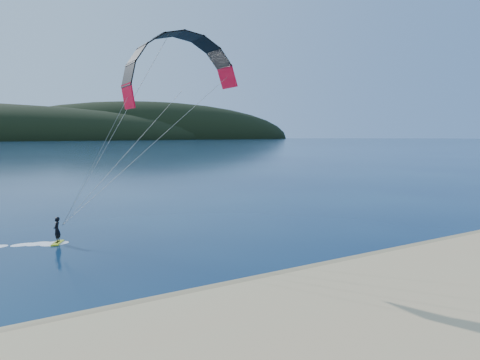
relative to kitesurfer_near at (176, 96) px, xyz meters
name	(u,v)px	position (x,y,z in m)	size (l,w,h in m)	color
ground	(307,320)	(-0.17, -14.68, -10.68)	(1800.00, 1800.00, 0.00)	#071536
wet_sand	(251,287)	(-0.17, -10.18, -10.63)	(220.00, 2.50, 0.10)	#8C7451
kitesurfer_near	(176,96)	(0.00, 0.00, 0.00)	(22.94, 7.90, 14.31)	#B8C717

